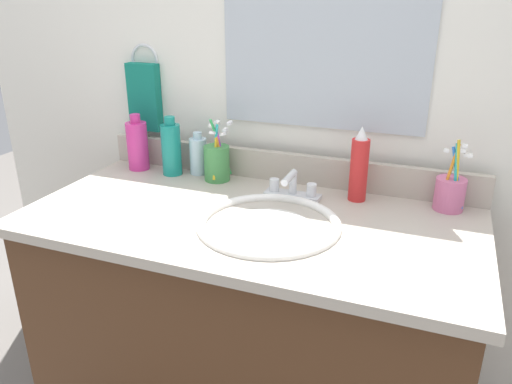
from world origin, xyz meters
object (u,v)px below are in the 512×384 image
Objects in this scene: bottle_gel_clear at (198,155)px; cup_green at (217,162)px; cup_pink at (450,192)px; bottle_spray_red at (359,167)px; bottle_mouthwash_teal at (171,149)px; bottle_soap_pink at (138,145)px; faucet at (292,189)px; hand_towel at (145,97)px.

bottle_gel_clear is 0.09m from cup_green.
cup_pink is 1.00× the size of cup_green.
cup_green is at bearing 179.49° from bottle_spray_red.
cup_green is at bearing 1.01° from bottle_mouthwash_teal.
cup_pink is (0.24, 0.02, -0.05)m from bottle_spray_red.
bottle_spray_red reaches higher than bottle_soap_pink.
bottle_spray_red is at bearing -4.10° from bottle_gel_clear.
bottle_soap_pink is (-0.55, 0.06, 0.05)m from faucet.
faucet is at bearing -12.66° from cup_green.
bottle_spray_red is at bearing -0.51° from cup_green.
hand_towel reaches higher than bottle_gel_clear.
bottle_gel_clear is 0.21m from bottle_soap_pink.
bottle_spray_red is 0.59m from bottle_mouthwash_teal.
bottle_soap_pink is at bearing -179.25° from cup_pink.
hand_towel reaches higher than cup_pink.
bottle_gel_clear is at bearing 157.86° from cup_green.
cup_pink and cup_green have the same top height.
bottle_gel_clear is 0.64× the size of bottle_spray_red.
faucet is at bearing -169.81° from cup_pink.
faucet is 1.18× the size of bottle_gel_clear.
bottle_mouthwash_teal is (-0.59, 0.00, -0.01)m from bottle_spray_red.
faucet is at bearing -7.60° from bottle_mouthwash_teal.
bottle_gel_clear is 0.76m from cup_pink.
hand_towel is at bearing 99.55° from bottle_soap_pink.
bottle_spray_red is 1.15× the size of bottle_soap_pink.
faucet is 0.82× the size of cup_pink.
bottle_spray_red reaches higher than bottle_mouthwash_teal.
bottle_mouthwash_teal is 0.16m from cup_green.
hand_towel reaches higher than cup_green.
hand_towel is at bearing 175.79° from cup_pink.
hand_towel reaches higher than faucet.
bottle_mouthwash_teal is 0.83m from cup_pink.
bottle_mouthwash_teal is at bearing -32.29° from hand_towel.
hand_towel is at bearing 147.71° from bottle_mouthwash_teal.
bottle_gel_clear is (-0.34, 0.09, 0.03)m from faucet.
bottle_gel_clear is (0.22, -0.05, -0.16)m from hand_towel.
cup_pink is (0.98, -0.07, -0.17)m from hand_towel.
bottle_mouthwash_teal is at bearing -2.79° from bottle_soap_pink.
hand_towel is at bearing 163.69° from cup_green.
bottle_mouthwash_teal reaches higher than bottle_soap_pink.
faucet is 0.42m from bottle_mouthwash_teal.
cup_pink is (0.76, -0.02, -0.01)m from bottle_gel_clear.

